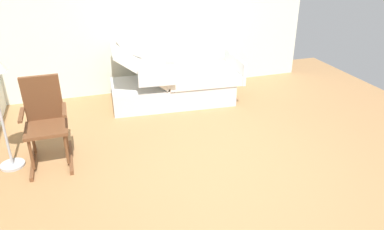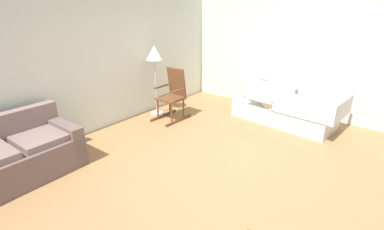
% 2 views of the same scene
% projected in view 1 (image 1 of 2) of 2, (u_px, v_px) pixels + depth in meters
% --- Properties ---
extents(ground_plane, '(7.47, 7.47, 0.00)m').
position_uv_depth(ground_plane, '(225.00, 178.00, 4.23)').
color(ground_plane, '#9E7247').
extents(side_wall, '(0.10, 5.40, 2.70)m').
position_uv_depth(side_wall, '(158.00, 11.00, 6.26)').
color(side_wall, silver).
rests_on(side_wall, ground).
extents(hospital_bed, '(1.13, 2.13, 1.14)m').
position_uv_depth(hospital_bed, '(173.00, 84.00, 6.08)').
color(hospital_bed, silver).
rests_on(hospital_bed, ground).
extents(rocking_chair, '(0.76, 0.51, 1.05)m').
position_uv_depth(rocking_chair, '(46.00, 122.00, 4.40)').
color(rocking_chair, brown).
rests_on(rocking_chair, ground).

